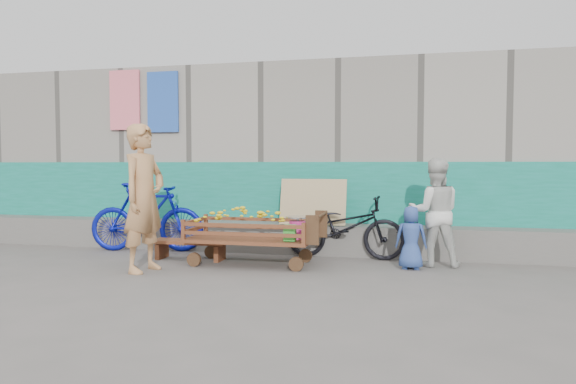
% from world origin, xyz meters
% --- Properties ---
extents(ground, '(80.00, 80.00, 0.00)m').
position_xyz_m(ground, '(0.00, 0.00, 0.00)').
color(ground, '#595652').
rests_on(ground, ground).
extents(building_wall, '(12.00, 3.50, 3.00)m').
position_xyz_m(building_wall, '(-0.00, 4.05, 1.47)').
color(building_wall, gray).
rests_on(building_wall, ground).
extents(banana_cart, '(1.83, 0.84, 0.78)m').
position_xyz_m(banana_cart, '(-0.42, 1.29, 0.53)').
color(banana_cart, '#5B2D1B').
rests_on(banana_cart, ground).
extents(bench, '(1.11, 0.33, 0.28)m').
position_xyz_m(bench, '(-1.34, 1.44, 0.20)').
color(bench, '#5B2D1B').
rests_on(bench, ground).
extents(vendor_man, '(0.57, 0.76, 1.87)m').
position_xyz_m(vendor_man, '(-1.58, 0.57, 0.94)').
color(vendor_man, tan).
rests_on(vendor_man, ground).
extents(woman, '(0.74, 0.60, 1.44)m').
position_xyz_m(woman, '(2.04, 1.76, 0.72)').
color(woman, silver).
rests_on(woman, ground).
extents(child, '(0.41, 0.28, 0.83)m').
position_xyz_m(child, '(1.73, 1.46, 0.41)').
color(child, '#2E4990').
rests_on(child, ground).
extents(bicycle_dark, '(1.76, 0.70, 0.91)m').
position_xyz_m(bicycle_dark, '(0.80, 2.05, 0.45)').
color(bicycle_dark, black).
rests_on(bicycle_dark, ground).
extents(bicycle_blue, '(1.85, 0.79, 1.07)m').
position_xyz_m(bicycle_blue, '(-2.29, 1.94, 0.54)').
color(bicycle_blue, '#0A1396').
rests_on(bicycle_blue, ground).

